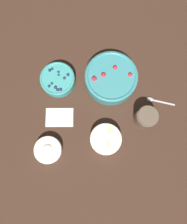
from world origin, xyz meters
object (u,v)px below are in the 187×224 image
at_px(bowl_blueberries, 58,80).
at_px(bowl_bananas, 106,139).
at_px(bowl_strawberries, 111,78).
at_px(jar_chocolate, 146,118).
at_px(bowl_cream, 48,150).

height_order(bowl_blueberries, bowl_bananas, bowl_blueberries).
xyz_separation_m(bowl_blueberries, bowl_bananas, (0.16, -0.32, -0.00)).
relative_size(bowl_strawberries, jar_chocolate, 2.52).
relative_size(bowl_strawberries, bowl_blueberries, 1.51).
relative_size(bowl_bananas, bowl_cream, 1.15).
distance_m(bowl_blueberries, jar_chocolate, 0.44).
bearing_deg(bowl_bananas, bowl_cream, 177.92).
distance_m(bowl_strawberries, bowl_bananas, 0.29).
bearing_deg(bowl_cream, bowl_bananas, -2.08).
xyz_separation_m(bowl_strawberries, bowl_cream, (-0.35, -0.26, -0.02)).
xyz_separation_m(bowl_cream, jar_chocolate, (0.46, 0.05, 0.02)).
relative_size(bowl_strawberries, bowl_cream, 1.98).
height_order(bowl_blueberries, jar_chocolate, jar_chocolate).
bearing_deg(jar_chocolate, bowl_blueberries, 143.18).
relative_size(bowl_blueberries, jar_chocolate, 1.67).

